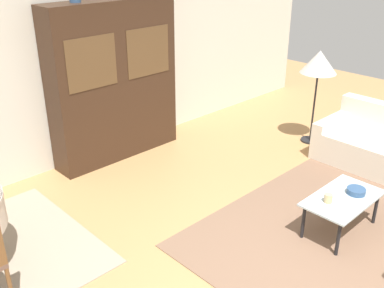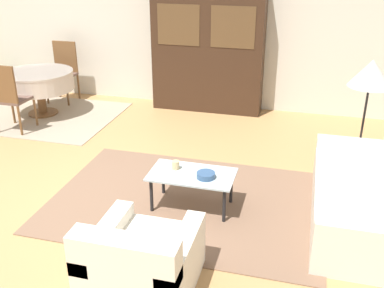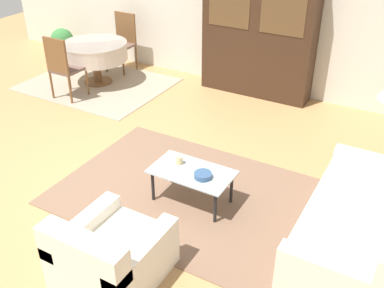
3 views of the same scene
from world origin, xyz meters
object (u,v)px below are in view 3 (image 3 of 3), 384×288
(dining_chair_far, at_px, (123,39))
(cup, at_px, (179,160))
(potted_plant, at_px, (63,43))
(armchair, at_px, (110,257))
(couch, at_px, (363,225))
(bowl, at_px, (203,175))
(dining_chair_near, at_px, (63,65))
(coffee_table, at_px, (192,175))
(display_cabinet, at_px, (259,31))
(dining_table, at_px, (95,51))

(dining_chair_far, height_order, cup, dining_chair_far)
(dining_chair_far, xyz_separation_m, potted_plant, (-1.45, -0.11, -0.27))
(armchair, xyz_separation_m, cup, (-0.14, 1.42, 0.18))
(couch, relative_size, bowl, 10.35)
(dining_chair_near, height_order, cup, dining_chair_near)
(armchair, height_order, dining_chair_far, dining_chair_far)
(coffee_table, height_order, dining_chair_near, dining_chair_near)
(dining_chair_near, relative_size, cup, 11.23)
(potted_plant, bearing_deg, coffee_table, -31.58)
(dining_chair_far, relative_size, potted_plant, 1.72)
(cup, bearing_deg, armchair, -84.42)
(coffee_table, relative_size, display_cabinet, 0.42)
(armchair, height_order, dining_chair_near, dining_chair_near)
(dining_table, bearing_deg, dining_chair_near, -90.00)
(couch, bearing_deg, dining_chair_near, 76.49)
(coffee_table, xyz_separation_m, dining_table, (-3.17, 2.16, 0.22))
(dining_table, bearing_deg, display_cabinet, 20.69)
(coffee_table, xyz_separation_m, bowl, (0.16, -0.05, 0.07))
(display_cabinet, xyz_separation_m, dining_chair_far, (-2.60, -0.19, -0.48))
(display_cabinet, bearing_deg, dining_table, -159.31)
(bowl, bearing_deg, cup, 162.61)
(display_cabinet, distance_m, potted_plant, 4.12)
(armchair, xyz_separation_m, display_cabinet, (-0.51, 4.50, 0.79))
(display_cabinet, relative_size, bowl, 11.14)
(armchair, relative_size, coffee_table, 1.00)
(bowl, relative_size, potted_plant, 0.32)
(display_cabinet, distance_m, cup, 3.17)
(display_cabinet, bearing_deg, potted_plant, -175.65)
(dining_chair_near, distance_m, cup, 3.25)
(dining_table, height_order, cup, dining_table)
(armchair, relative_size, bowl, 4.71)
(couch, bearing_deg, armchair, 129.90)
(dining_chair_far, bearing_deg, armchair, 125.82)
(coffee_table, height_order, display_cabinet, display_cabinet)
(dining_chair_far, xyz_separation_m, cup, (2.97, -2.89, -0.13))
(bowl, bearing_deg, couch, 8.38)
(coffee_table, xyz_separation_m, dining_chair_near, (-3.17, 1.38, 0.22))
(dining_chair_near, relative_size, dining_chair_far, 1.00)
(couch, relative_size, dining_chair_far, 1.90)
(coffee_table, height_order, potted_plant, potted_plant)
(armchair, bearing_deg, cup, 95.58)
(coffee_table, relative_size, dining_table, 0.80)
(dining_chair_near, distance_m, dining_chair_far, 1.57)
(dining_chair_near, bearing_deg, coffee_table, -23.50)
(potted_plant, bearing_deg, armchair, -42.62)
(bowl, bearing_deg, potted_plant, 148.84)
(dining_table, relative_size, potted_plant, 1.86)
(dining_chair_far, bearing_deg, dining_table, 90.00)
(armchair, bearing_deg, coffee_table, 87.48)
(dining_chair_near, height_order, potted_plant, dining_chair_near)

